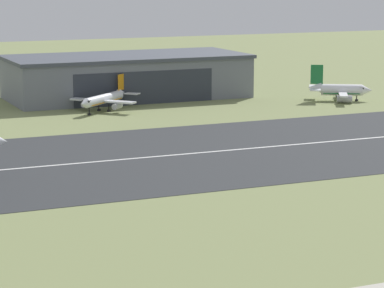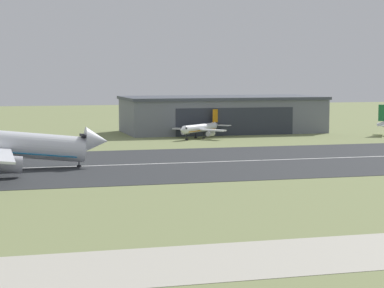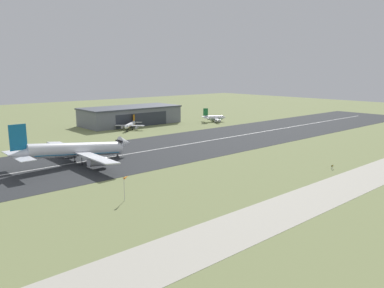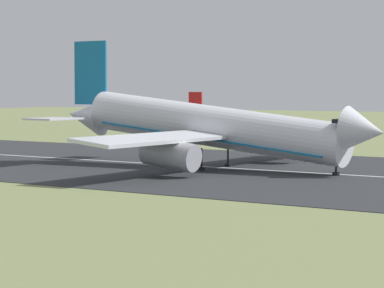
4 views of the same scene
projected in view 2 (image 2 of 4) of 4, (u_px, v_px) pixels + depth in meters
name	position (u px, v px, depth m)	size (l,w,h in m)	color
ground_plane	(266.00, 206.00, 104.93)	(655.58, 655.58, 0.00)	#7A8451
runway_strip	(177.00, 163.00, 154.33)	(415.58, 55.60, 0.06)	#2B2D30
runway_centreline	(177.00, 163.00, 154.32)	(374.02, 0.70, 0.01)	silver
taxiway_road	(360.00, 251.00, 78.33)	(311.69, 14.62, 0.05)	#B2AD9E
hangar_building	(222.00, 114.00, 234.25)	(61.85, 27.52, 11.19)	slate
airplane_parked_east	(200.00, 128.00, 211.95)	(18.64, 17.62, 7.93)	silver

